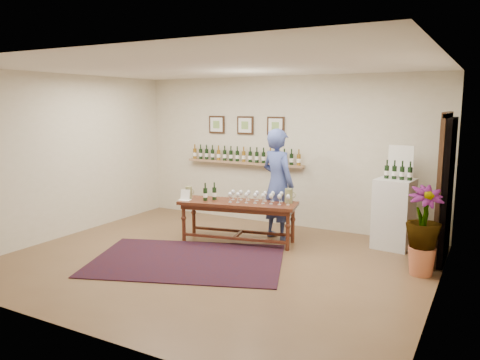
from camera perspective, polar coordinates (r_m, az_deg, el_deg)
The scene contains 14 objects.
ground at distance 6.99m, azimuth -3.20°, elevation -9.86°, with size 6.00×6.00×0.00m, color brown.
room_shell at distance 7.68m, azimuth 17.90°, elevation 0.04°, with size 6.00×6.00×6.00m.
rug at distance 7.05m, azimuth -6.43°, elevation -9.69°, with size 2.77×1.85×0.01m, color #3F100B.
tasting_table at distance 7.77m, azimuth -0.25°, elevation -3.40°, with size 2.03×1.01×0.69m.
table_glasses at distance 7.71m, azimuth 1.93°, elevation -2.04°, with size 1.29×0.30×0.18m, color silver, non-canonical shape.
table_bottles at distance 7.85m, azimuth -3.70°, elevation -1.28°, with size 0.31×0.18×0.33m, color black, non-canonical shape.
pitcher_left at distance 8.03m, azimuth -6.26°, elevation -1.51°, with size 0.13×0.13×0.21m, color olive, non-canonical shape.
pitcher_right at distance 7.66m, azimuth 5.96°, elevation -1.94°, with size 0.15×0.15×0.24m, color olive, non-canonical shape.
menu_card at distance 7.93m, azimuth -6.69°, elevation -1.79°, with size 0.19×0.14×0.18m, color white.
display_pedestal at distance 7.88m, azimuth 18.24°, elevation -3.90°, with size 0.56×0.56×1.12m, color silver.
pedestal_bottles at distance 7.73m, azimuth 18.74°, elevation 1.26°, with size 0.33×0.09×0.33m, color black, non-canonical shape.
info_sign at distance 7.89m, azimuth 19.01°, elevation 2.21°, with size 0.40×0.02×0.55m, color white.
potted_plant at distance 6.74m, azimuth 21.44°, elevation -5.79°, with size 0.74×0.74×1.05m.
person at distance 7.95m, azimuth 4.63°, elevation -0.52°, with size 0.69×0.45×1.89m, color #374684.
Camera 1 is at (3.51, -5.60, 2.29)m, focal length 35.00 mm.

